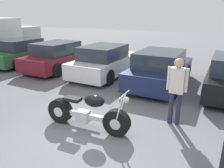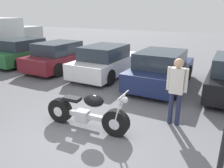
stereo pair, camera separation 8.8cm
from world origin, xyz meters
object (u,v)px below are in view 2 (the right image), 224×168
object	(u,v)px
parked_car_green	(25,52)
person_standing	(177,86)
parked_car_navy	(161,69)
motorcycle	(86,112)
parked_car_white	(106,61)
parked_car_maroon	(61,56)

from	to	relation	value
parked_car_green	person_standing	size ratio (longest dim) A/B	2.30
parked_car_navy	person_standing	size ratio (longest dim) A/B	2.30
person_standing	parked_car_green	bearing A→B (deg)	160.85
motorcycle	person_standing	xyz separation A→B (m)	(1.92, 1.26, 0.62)
parked_car_white	person_standing	world-z (taller)	person_standing
parked_car_navy	person_standing	bearing A→B (deg)	-67.56
parked_car_green	parked_car_navy	world-z (taller)	same
parked_car_green	motorcycle	bearing A→B (deg)	-31.48
parked_car_green	parked_car_navy	bearing A→B (deg)	-1.33
motorcycle	person_standing	distance (m)	2.38
parked_car_maroon	parked_car_white	bearing A→B (deg)	1.99
motorcycle	parked_car_white	world-z (taller)	parked_car_white
parked_car_maroon	parked_car_navy	xyz separation A→B (m)	(5.30, -0.13, 0.00)
person_standing	parked_car_white	bearing A→B (deg)	140.29
motorcycle	parked_car_maroon	world-z (taller)	parked_car_maroon
parked_car_green	parked_car_maroon	distance (m)	2.65
parked_car_navy	person_standing	xyz separation A→B (m)	(1.24, -3.01, 0.39)
motorcycle	person_standing	bearing A→B (deg)	33.25
motorcycle	parked_car_white	bearing A→B (deg)	113.69
parked_car_green	parked_car_navy	xyz separation A→B (m)	(7.94, -0.18, 0.00)
parked_car_green	parked_car_maroon	xyz separation A→B (m)	(2.65, -0.05, 0.00)
parked_car_white	parked_car_maroon	bearing A→B (deg)	-178.01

